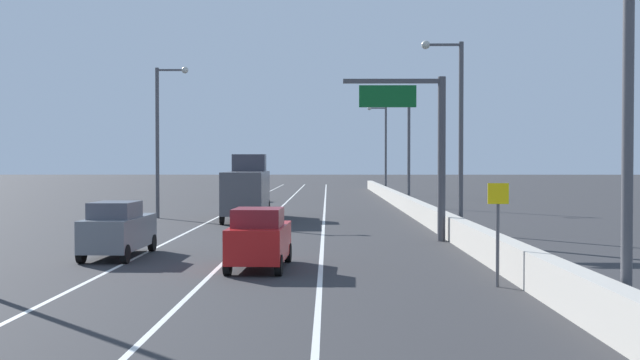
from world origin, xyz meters
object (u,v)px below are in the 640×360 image
Objects in this scene: speed_advisory_sign at (498,226)px; lamp_post_right_fourth at (383,144)px; lamp_post_right_near at (616,67)px; car_gray_0 at (118,229)px; lamp_post_right_second at (456,122)px; lamp_post_right_third at (406,137)px; box_truck at (247,190)px; lamp_post_left_mid at (161,131)px; car_red_1 at (259,238)px; car_black_2 at (242,190)px; overhead_sign_gantry at (425,138)px.

lamp_post_right_fourth reaches higher than speed_advisory_sign.
lamp_post_right_near is 19.53m from car_gray_0.
speed_advisory_sign is 0.31× the size of lamp_post_right_second.
lamp_post_right_fourth is (-0.14, 22.88, 0.00)m from lamp_post_right_third.
box_truck is at bearing 140.48° from lamp_post_right_second.
lamp_post_right_second is at bearing -89.38° from lamp_post_right_third.
speed_advisory_sign is 31.98m from lamp_post_left_mid.
lamp_post_left_mid is 25.68m from car_red_1.
car_black_2 is (-14.52, 33.66, -4.60)m from lamp_post_right_second.
lamp_post_right_near and lamp_post_right_second have the same top height.
speed_advisory_sign is 0.31× the size of lamp_post_right_fourth.
lamp_post_right_second is 1.00× the size of lamp_post_right_third.
car_black_2 is at bearing 108.38° from overhead_sign_gantry.
lamp_post_left_mid reaches higher than overhead_sign_gantry.
car_gray_0 is (-14.04, -55.86, -4.57)m from lamp_post_right_fourth.
car_black_2 is (2.67, 23.09, -4.60)m from lamp_post_left_mid.
speed_advisory_sign is 0.66× the size of car_black_2.
lamp_post_right_near reaches higher than speed_advisory_sign.
lamp_post_right_second is at bearing 84.70° from speed_advisory_sign.
lamp_post_left_mid is at bearing 109.43° from car_red_1.
lamp_post_right_second reaches higher than car_black_2.
lamp_post_right_fourth is at bearing 88.11° from overhead_sign_gantry.
car_black_2 is 24.31m from box_truck.
speed_advisory_sign is 14.62m from car_gray_0.
speed_advisory_sign is 62.95m from lamp_post_right_fourth.
car_black_2 is (-5.73, 46.91, -0.00)m from car_red_1.
lamp_post_left_mid is 23.69m from car_black_2.
lamp_post_left_mid is at bearing 136.26° from overhead_sign_gantry.
lamp_post_right_near is at bearing -75.95° from car_black_2.
lamp_post_right_near is (1.20, -5.82, 3.86)m from speed_advisory_sign.
lamp_post_right_third is at bearing 49.66° from box_truck.
box_truck is (-2.78, 22.80, 0.86)m from car_red_1.
car_red_1 is (-7.21, 3.81, -0.74)m from speed_advisory_sign.
car_gray_0 is at bearing -153.59° from overhead_sign_gantry.
car_red_1 is (8.41, -23.83, -4.60)m from lamp_post_left_mid.
lamp_post_right_fourth is (-0.38, 45.75, 0.00)m from lamp_post_right_second.
speed_advisory_sign is (0.44, -13.12, -2.96)m from overhead_sign_gantry.
speed_advisory_sign is 8.19m from car_red_1.
lamp_post_right_near is at bearing -90.95° from lamp_post_right_second.
car_gray_0 is at bearing 151.55° from speed_advisory_sign.
lamp_post_right_near is 22.88m from lamp_post_right_second.
car_red_1 is at bearing 131.15° from lamp_post_right_near.
overhead_sign_gantry is at bearing -91.89° from lamp_post_right_fourth.
overhead_sign_gantry is at bearing 94.97° from lamp_post_right_near.
box_truck reaches higher than speed_advisory_sign.
lamp_post_left_mid is 6.83m from box_truck.
lamp_post_right_fourth and lamp_post_left_mid have the same top height.
lamp_post_left_mid is (-17.20, 10.58, 0.00)m from lamp_post_right_second.
lamp_post_right_second is 22.88m from lamp_post_right_third.
lamp_post_right_fourth is (-0.00, 68.63, 0.00)m from lamp_post_right_near.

